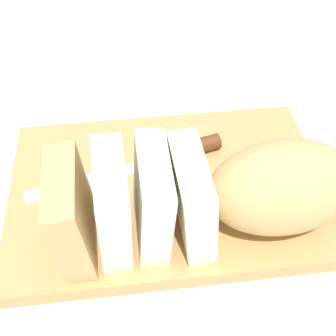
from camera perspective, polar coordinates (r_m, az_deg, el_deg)
The scene contains 6 objects.
ground_plane at distance 0.53m, azimuth -0.00°, elevation -3.76°, with size 3.00×3.00×0.00m, color silver.
cutting_board at distance 0.52m, azimuth -0.00°, elevation -3.01°, with size 0.38×0.25×0.02m, color tan.
bread_loaf at distance 0.44m, azimuth 6.99°, elevation -3.55°, with size 0.32×0.10×0.11m.
bread_knife at distance 0.53m, azimuth 0.47°, elevation 1.79°, with size 0.25×0.08×0.02m.
crumb_near_knife at distance 0.55m, azimuth 1.25°, elevation 2.68°, with size 0.01×0.01×0.01m, color #A8753D.
crumb_near_loaf at distance 0.51m, azimuth 10.64°, elevation -3.40°, with size 0.00×0.00×0.00m, color #A8753D.
Camera 1 is at (0.04, 0.32, 0.42)m, focal length 45.12 mm.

